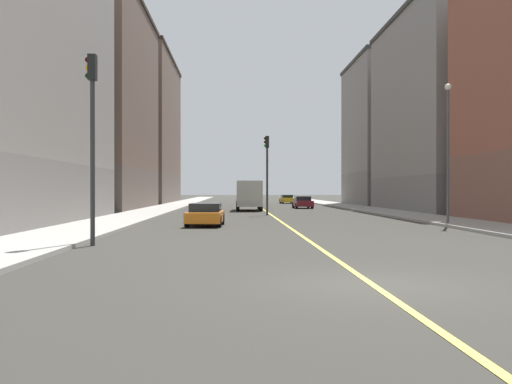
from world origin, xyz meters
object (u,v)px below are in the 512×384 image
car_maroon (303,202)px  building_left_far (396,133)px  building_right_midblock (88,106)px  building_left_mid (457,112)px  street_lamp_left_near (448,139)px  building_right_distant (135,130)px  traffic_light_right_near (92,124)px  traffic_light_median_far (267,164)px  car_orange (205,215)px  box_truck (249,195)px  car_yellow (287,199)px

car_maroon → building_left_far: bearing=39.6°
building_left_far → building_right_midblock: bearing=-159.4°
building_left_mid → street_lamp_left_near: 22.69m
building_right_distant → traffic_light_right_near: bearing=-81.4°
building_right_distant → traffic_light_median_far: size_ratio=4.09×
street_lamp_left_near → building_left_far: bearing=77.8°
street_lamp_left_near → car_orange: street_lamp_left_near is taller
building_left_far → building_right_distant: bearing=158.8°
building_right_midblock → box_truck: (15.97, -4.08, -8.82)m
street_lamp_left_near → traffic_light_right_near: bearing=-147.7°
building_right_midblock → street_lamp_left_near: 37.93m
building_right_midblock → car_orange: (13.04, -26.54, -9.72)m
building_left_mid → building_right_midblock: 35.51m
street_lamp_left_near → car_orange: (-13.24, 0.24, -4.12)m
car_maroon → street_lamp_left_near: bearing=-81.2°
building_left_mid → street_lamp_left_near: (-8.65, -20.52, -4.35)m
building_right_distant → traffic_light_right_near: size_ratio=3.72×
building_right_distant → car_maroon: size_ratio=6.25×
building_left_mid → building_right_distant: bearing=136.7°
traffic_light_median_far → car_yellow: (4.95, 36.80, -3.32)m
car_maroon → building_right_midblock: bearing=-174.1°
traffic_light_right_near → building_left_far: bearing=63.4°
building_right_midblock → building_right_distant: (0.00, 26.63, 0.35)m
building_left_far → car_yellow: bearing=142.4°
building_left_far → box_truck: (-18.96, -17.20, -7.57)m
car_yellow → building_left_far: bearing=-37.6°
traffic_light_median_far → street_lamp_left_near: (9.16, -12.99, 0.78)m
building_right_midblock → building_left_far: bearing=20.6°
car_orange → box_truck: (2.93, 22.45, 0.90)m
car_yellow → building_left_mid: bearing=-66.3°
building_left_mid → car_orange: size_ratio=5.03×
traffic_light_median_far → car_yellow: 37.28m
car_yellow → traffic_light_median_far: bearing=-97.7°
building_left_mid → traffic_light_right_near: bearing=-129.2°
building_left_far → street_lamp_left_near: 41.06m
building_left_far → traffic_light_median_far: building_left_far is taller
building_right_distant → car_orange: size_ratio=6.21×
building_left_far → building_right_midblock: 37.33m
building_left_mid → traffic_light_right_near: 40.31m
box_truck → building_right_midblock: bearing=165.7°
building_right_distant → traffic_light_median_far: 44.41m
building_right_midblock → car_orange: bearing=-63.8°
traffic_light_right_near → traffic_light_median_far: size_ratio=1.10×
street_lamp_left_near → car_maroon: bearing=98.8°
building_left_mid → street_lamp_left_near: size_ratio=2.65×
building_left_mid → building_left_far: building_left_far is taller
building_right_distant → traffic_light_median_far: (17.11, -40.42, -6.75)m
building_left_mid → traffic_light_right_near: (-25.29, -31.02, -4.79)m
traffic_light_right_near → box_truck: size_ratio=1.02×
building_left_far → building_right_distant: 37.49m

